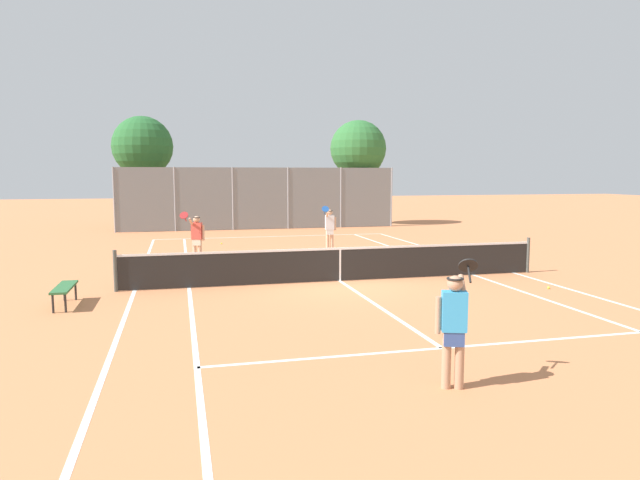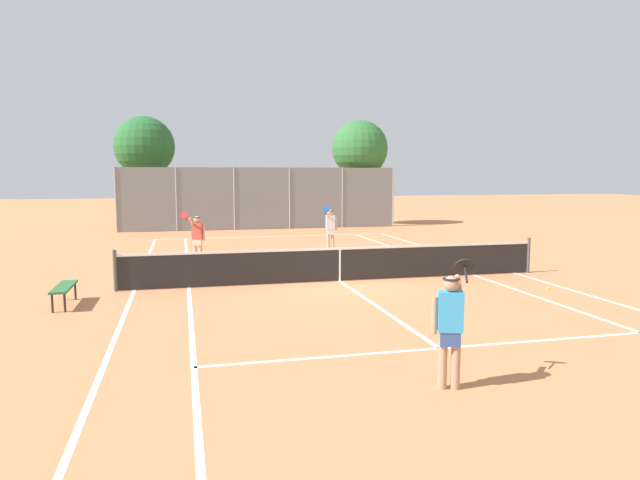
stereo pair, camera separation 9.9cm
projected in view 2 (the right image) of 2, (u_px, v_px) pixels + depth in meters
ground_plane at (340, 281)px, 15.97m from camera, size 120.00×120.00×0.00m
court_line_markings at (340, 281)px, 15.97m from camera, size 11.10×23.90×0.01m
tennis_net at (340, 263)px, 15.91m from camera, size 12.00×0.10×1.07m
player_near_side at (450, 323)px, 7.87m from camera, size 0.83×0.70×1.77m
player_far_left at (197, 236)px, 19.04m from camera, size 0.82×0.70×1.77m
player_far_right at (330, 227)px, 22.44m from camera, size 0.71×0.72×1.77m
loose_tennis_ball_0 at (549, 288)px, 14.84m from camera, size 0.07×0.07×0.07m
loose_tennis_ball_1 at (223, 243)px, 24.48m from camera, size 0.07×0.07×0.07m
courtside_bench at (64, 288)px, 12.92m from camera, size 0.36×1.50×0.47m
back_fence at (262, 198)px, 30.92m from camera, size 15.16×0.08×3.37m
tree_behind_left at (145, 148)px, 31.82m from camera, size 3.34×3.34×6.20m
tree_behind_right at (361, 151)px, 33.67m from camera, size 3.30×3.30×6.15m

